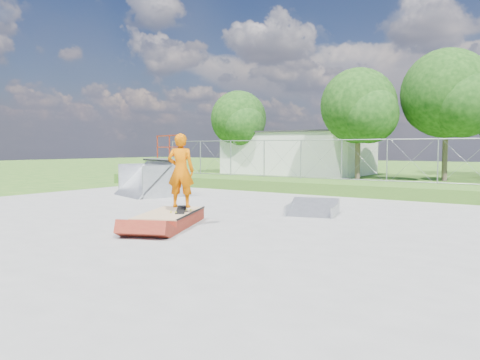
% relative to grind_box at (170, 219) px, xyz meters
% --- Properties ---
extents(ground, '(120.00, 120.00, 0.00)m').
position_rel_grind_box_xyz_m(ground, '(-0.01, 0.63, -0.18)').
color(ground, '#2B5E1B').
rests_on(ground, ground).
extents(concrete_pad, '(20.00, 16.00, 0.04)m').
position_rel_grind_box_xyz_m(concrete_pad, '(-0.01, 0.63, -0.16)').
color(concrete_pad, gray).
rests_on(concrete_pad, ground).
extents(grass_berm, '(24.00, 3.00, 0.50)m').
position_rel_grind_box_xyz_m(grass_berm, '(-0.01, 10.13, 0.07)').
color(grass_berm, '#2B5E1B').
rests_on(grass_berm, ground).
extents(grind_box, '(1.99, 2.62, 0.35)m').
position_rel_grind_box_xyz_m(grind_box, '(0.00, 0.00, 0.00)').
color(grind_box, maroon).
rests_on(grind_box, concrete_pad).
extents(quarter_pipe, '(3.01, 2.79, 2.44)m').
position_rel_grind_box_xyz_m(quarter_pipe, '(-5.62, 4.81, 1.05)').
color(quarter_pipe, '#9B9EA3').
rests_on(quarter_pipe, concrete_pad).
extents(flat_bank_ramp, '(1.66, 1.73, 0.41)m').
position_rel_grind_box_xyz_m(flat_bank_ramp, '(2.13, 3.64, 0.03)').
color(flat_bank_ramp, '#9B9EA3').
rests_on(flat_bank_ramp, concrete_pad).
extents(skateboard, '(0.64, 0.77, 0.13)m').
position_rel_grind_box_xyz_m(skateboard, '(0.20, 0.19, 0.22)').
color(skateboard, black).
rests_on(skateboard, grind_box).
extents(skater, '(0.79, 0.68, 1.82)m').
position_rel_grind_box_xyz_m(skater, '(0.20, 0.19, 1.13)').
color(skater, '#D35E00').
rests_on(skater, grind_box).
extents(concrete_stairs, '(1.50, 1.60, 0.80)m').
position_rel_grind_box_xyz_m(concrete_stairs, '(-8.51, 9.33, 0.22)').
color(concrete_stairs, gray).
rests_on(concrete_stairs, ground).
extents(chain_link_fence, '(20.00, 0.06, 1.80)m').
position_rel_grind_box_xyz_m(chain_link_fence, '(-0.01, 11.13, 1.22)').
color(chain_link_fence, gray).
rests_on(chain_link_fence, grass_berm).
extents(utility_building_flat, '(10.00, 6.00, 3.00)m').
position_rel_grind_box_xyz_m(utility_building_flat, '(-8.01, 22.63, 1.32)').
color(utility_building_flat, silver).
rests_on(utility_building_flat, ground).
extents(tree_left_near, '(4.76, 4.48, 6.65)m').
position_rel_grind_box_xyz_m(tree_left_near, '(-1.77, 18.46, 4.06)').
color(tree_left_near, brown).
rests_on(tree_left_near, ground).
extents(tree_center, '(5.44, 5.12, 7.60)m').
position_rel_grind_box_xyz_m(tree_center, '(2.77, 20.44, 4.67)').
color(tree_center, brown).
rests_on(tree_center, ground).
extents(tree_left_far, '(4.42, 4.16, 6.18)m').
position_rel_grind_box_xyz_m(tree_left_far, '(-11.78, 20.47, 3.76)').
color(tree_left_far, brown).
rests_on(tree_left_far, ground).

